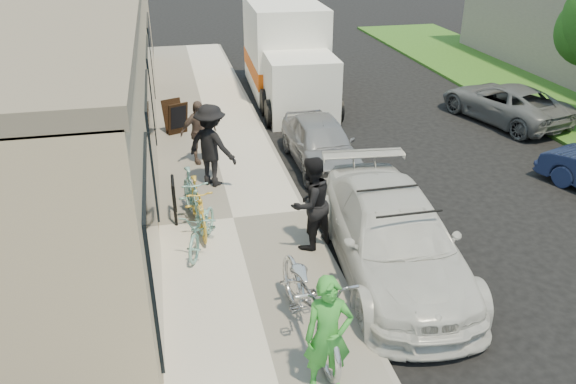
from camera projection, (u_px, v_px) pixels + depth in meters
ground at (376, 298)px, 9.39m from camera, size 120.00×120.00×0.00m
sidewalk at (233, 221)px, 11.59m from camera, size 3.00×34.00×0.15m
curb at (306, 213)px, 11.90m from camera, size 0.12×34.00×0.13m
storefront at (79, 71)px, 14.40m from camera, size 3.60×20.00×4.22m
bike_rack at (174, 196)px, 11.30m from camera, size 0.07×0.62×0.87m
sandwich_board at (176, 117)px, 15.75m from camera, size 0.74×0.74×0.93m
sedan_white at (393, 237)px, 9.80m from camera, size 2.47×5.09×1.47m
sedan_silver at (321, 142)px, 14.05m from camera, size 1.49×3.66×1.24m
moving_truck at (287, 57)px, 19.09m from camera, size 2.62×6.36×3.08m
far_car_gray at (504, 102)px, 17.12m from camera, size 2.90×4.51×1.16m
tandem_bike at (310, 300)px, 8.05m from camera, size 1.06×2.56×1.31m
woman_rider at (328, 336)px, 7.09m from camera, size 0.67×0.48×1.71m
man_standing at (311, 203)px, 10.20m from camera, size 1.09×1.01×1.79m
cruiser_bike_a at (193, 198)px, 11.19m from camera, size 0.75×1.84×1.07m
cruiser_bike_b at (202, 227)px, 10.37m from camera, size 1.06×1.69×0.84m
cruiser_bike_c at (198, 206)px, 10.91m from camera, size 0.63×1.74×1.03m
bystander_a at (211, 146)px, 12.57m from camera, size 1.39×1.35×1.90m
bystander_b at (198, 132)px, 13.78m from camera, size 1.00×0.65×1.59m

